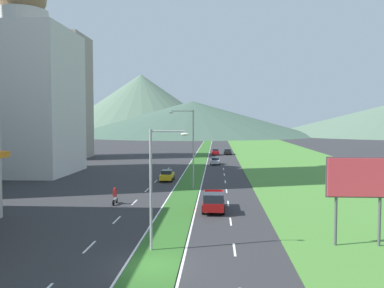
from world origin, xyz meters
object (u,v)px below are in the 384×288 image
(car_1, at_px, (228,152))
(pickup_truck_0, at_px, (213,201))
(car_0, at_px, (215,152))
(motorcycle_rider, at_px, (115,197))
(street_lamp_near, at_px, (155,181))
(street_lamp_mid, at_px, (191,144))
(car_3, at_px, (215,161))
(car_2, at_px, (167,175))
(billboard_roadside, at_px, (359,181))

(car_1, distance_m, pickup_truck_0, 67.52)
(car_0, height_order, motorcycle_rider, motorcycle_rider)
(car_1, bearing_deg, car_0, -62.21)
(car_1, bearing_deg, pickup_truck_0, -2.67)
(street_lamp_near, relative_size, street_lamp_mid, 0.81)
(car_1, distance_m, car_3, 24.68)
(car_3, xyz_separation_m, motorcycle_rider, (-10.49, -40.19, 0.01))
(street_lamp_near, xyz_separation_m, car_1, (6.99, 79.77, -4.06))
(car_2, relative_size, motorcycle_rider, 2.16)
(street_lamp_mid, bearing_deg, car_0, 86.74)
(street_lamp_near, xyz_separation_m, car_0, (3.81, 78.09, -4.02))
(car_0, relative_size, car_2, 0.93)
(billboard_roadside, height_order, car_3, billboard_roadside)
(car_0, bearing_deg, street_lamp_near, -2.80)
(street_lamp_mid, bearing_deg, pickup_truck_0, -76.61)
(motorcycle_rider, bearing_deg, billboard_roadside, -122.61)
(billboard_roadside, height_order, car_0, billboard_roadside)
(car_2, distance_m, car_3, 24.08)
(street_lamp_near, bearing_deg, car_3, 86.04)
(street_lamp_mid, xyz_separation_m, car_1, (6.20, 54.64, -5.13))
(street_lamp_mid, height_order, car_2, street_lamp_mid)
(billboard_roadside, distance_m, pickup_truck_0, 15.15)
(billboard_roadside, relative_size, car_1, 1.46)
(billboard_roadside, height_order, motorcycle_rider, billboard_roadside)
(street_lamp_mid, height_order, car_3, street_lamp_mid)
(street_lamp_near, height_order, pickup_truck_0, street_lamp_near)
(car_2, bearing_deg, car_0, -8.70)
(billboard_roadside, xyz_separation_m, motorcycle_rider, (-20.78, 13.29, -3.90))
(car_3, bearing_deg, car_2, -16.96)
(motorcycle_rider, bearing_deg, street_lamp_near, -156.19)
(car_1, bearing_deg, street_lamp_near, -5.01)
(car_2, xyz_separation_m, car_3, (7.02, 23.04, -0.07))
(street_lamp_mid, xyz_separation_m, car_2, (-3.99, 7.12, -5.08))
(billboard_roadside, height_order, pickup_truck_0, billboard_roadside)
(street_lamp_near, xyz_separation_m, car_2, (-3.20, 32.25, -4.02))
(billboard_roadside, relative_size, motorcycle_rider, 3.19)
(street_lamp_mid, height_order, motorcycle_rider, street_lamp_mid)
(billboard_roadside, distance_m, car_2, 35.23)
(car_1, bearing_deg, car_2, -12.10)
(car_3, relative_size, pickup_truck_0, 0.84)
(street_lamp_mid, height_order, car_0, street_lamp_mid)
(street_lamp_mid, xyz_separation_m, pickup_truck_0, (3.05, -12.80, -4.90))
(street_lamp_near, distance_m, car_3, 55.57)
(car_0, xyz_separation_m, pickup_truck_0, (0.03, -65.77, 0.18))
(car_0, relative_size, motorcycle_rider, 2.02)
(street_lamp_near, distance_m, street_lamp_mid, 25.16)
(car_0, bearing_deg, street_lamp_mid, -3.26)
(street_lamp_mid, distance_m, car_0, 53.29)
(street_lamp_near, bearing_deg, pickup_truck_0, 72.68)
(street_lamp_mid, distance_m, billboard_roadside, 26.89)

